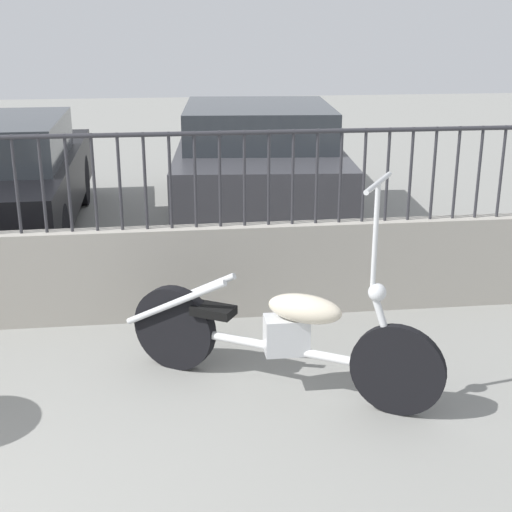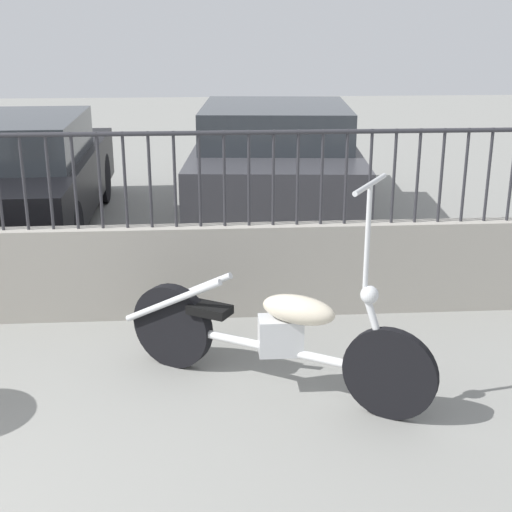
# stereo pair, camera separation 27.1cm
# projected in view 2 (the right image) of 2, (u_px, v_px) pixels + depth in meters

# --- Properties ---
(motorcycle_white) EXTENTS (1.92, 1.21, 1.45)m
(motorcycle_white) POSITION_uv_depth(u_px,v_px,m) (262.00, 331.00, 4.58)
(motorcycle_white) COLOR black
(motorcycle_white) RESTS_ON ground_plane
(car_black) EXTENTS (1.85, 4.13, 1.31)m
(car_black) POSITION_uv_depth(u_px,v_px,m) (12.00, 174.00, 7.89)
(car_black) COLOR black
(car_black) RESTS_ON ground_plane
(car_dark_grey) EXTENTS (2.21, 4.15, 1.35)m
(car_dark_grey) POSITION_uv_depth(u_px,v_px,m) (275.00, 159.00, 8.66)
(car_dark_grey) COLOR black
(car_dark_grey) RESTS_ON ground_plane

